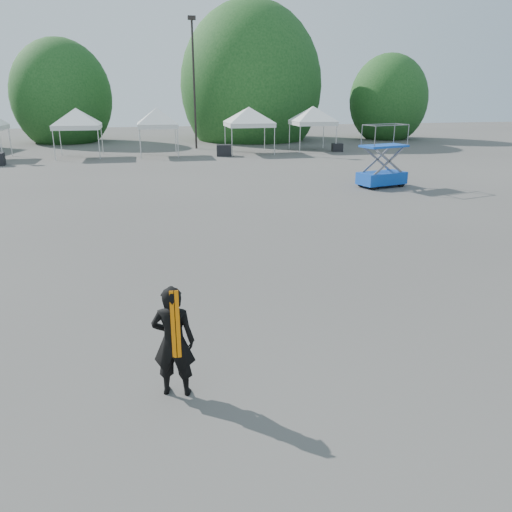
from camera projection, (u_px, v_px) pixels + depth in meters
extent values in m
plane|color=#474442|center=(209.00, 319.00, 10.07)|extent=(120.00, 120.00, 0.00)
cylinder|color=black|center=(194.00, 87.00, 38.89)|extent=(0.16, 0.16, 9.50)
cube|color=black|center=(192.00, 18.00, 37.35)|extent=(0.60, 0.25, 0.30)
cylinder|color=#382314|center=(66.00, 129.00, 45.22)|extent=(0.36, 0.36, 2.27)
ellipsoid|color=#164418|center=(62.00, 97.00, 44.34)|extent=(4.16, 4.16, 4.78)
cylinder|color=#382314|center=(251.00, 124.00, 47.65)|extent=(0.36, 0.36, 2.80)
ellipsoid|color=#164418|center=(251.00, 86.00, 46.57)|extent=(5.12, 5.12, 5.89)
cylinder|color=#382314|center=(386.00, 128.00, 48.53)|extent=(0.36, 0.36, 2.10)
ellipsoid|color=#164418|center=(388.00, 100.00, 47.72)|extent=(3.84, 3.84, 4.42)
cylinder|color=silver|center=(1.00, 145.00, 32.93)|extent=(0.06, 0.06, 2.00)
cylinder|color=silver|center=(10.00, 142.00, 35.25)|extent=(0.06, 0.06, 2.00)
cylinder|color=silver|center=(54.00, 145.00, 33.10)|extent=(0.06, 0.06, 2.00)
cylinder|color=silver|center=(99.00, 144.00, 33.68)|extent=(0.06, 0.06, 2.00)
cylinder|color=silver|center=(61.00, 141.00, 35.77)|extent=(0.06, 0.06, 2.00)
cylinder|color=silver|center=(102.00, 140.00, 36.35)|extent=(0.06, 0.06, 2.00)
cube|color=silver|center=(77.00, 127.00, 34.39)|extent=(3.07, 3.07, 0.30)
pyramid|color=silver|center=(75.00, 108.00, 34.00)|extent=(4.35, 4.35, 1.10)
cylinder|color=silver|center=(140.00, 144.00, 34.11)|extent=(0.06, 0.06, 2.00)
cylinder|color=silver|center=(178.00, 143.00, 34.63)|extent=(0.06, 0.06, 2.00)
cylinder|color=silver|center=(140.00, 140.00, 36.49)|extent=(0.06, 0.06, 2.00)
cylinder|color=silver|center=(176.00, 140.00, 37.00)|extent=(0.06, 0.06, 2.00)
cube|color=silver|center=(158.00, 126.00, 35.22)|extent=(2.76, 2.76, 0.30)
pyramid|color=silver|center=(156.00, 107.00, 34.83)|extent=(3.90, 3.90, 1.10)
cylinder|color=silver|center=(232.00, 142.00, 35.31)|extent=(0.06, 0.06, 2.00)
cylinder|color=silver|center=(274.00, 141.00, 35.94)|extent=(0.06, 0.06, 2.00)
cylinder|color=silver|center=(225.00, 138.00, 38.20)|extent=(0.06, 0.06, 2.00)
cylinder|color=silver|center=(265.00, 137.00, 38.83)|extent=(0.06, 0.06, 2.00)
cube|color=silver|center=(249.00, 124.00, 36.73)|extent=(3.31, 3.31, 0.30)
pyramid|color=silver|center=(249.00, 107.00, 36.34)|extent=(4.69, 4.69, 1.10)
cylinder|color=silver|center=(300.00, 139.00, 37.25)|extent=(0.06, 0.06, 2.00)
cylinder|color=silver|center=(336.00, 138.00, 37.83)|extent=(0.06, 0.06, 2.00)
cylinder|color=silver|center=(289.00, 136.00, 39.91)|extent=(0.06, 0.06, 2.00)
cylinder|color=silver|center=(323.00, 135.00, 40.49)|extent=(0.06, 0.06, 2.00)
cube|color=silver|center=(313.00, 123.00, 38.53)|extent=(3.07, 3.07, 0.30)
pyramid|color=silver|center=(313.00, 106.00, 38.14)|extent=(4.34, 4.34, 1.10)
imported|color=black|center=(173.00, 341.00, 7.33)|extent=(0.72, 0.56, 1.74)
cube|color=orange|center=(173.00, 325.00, 7.06)|extent=(0.14, 0.02, 1.05)
cube|color=#0C269E|center=(382.00, 178.00, 23.98)|extent=(2.48, 1.69, 0.57)
cube|color=#0C269E|center=(384.00, 146.00, 23.51)|extent=(2.38, 1.62, 0.09)
cylinder|color=black|center=(374.00, 186.00, 23.29)|extent=(0.37, 0.23, 0.34)
cylinder|color=black|center=(401.00, 183.00, 24.03)|extent=(0.37, 0.23, 0.34)
cylinder|color=black|center=(361.00, 183.00, 24.09)|extent=(0.37, 0.23, 0.34)
cylinder|color=black|center=(388.00, 180.00, 24.83)|extent=(0.37, 0.23, 0.34)
cube|color=black|center=(224.00, 150.00, 35.53)|extent=(1.13, 0.94, 0.80)
cube|color=black|center=(337.00, 147.00, 38.29)|extent=(0.88, 0.73, 0.62)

